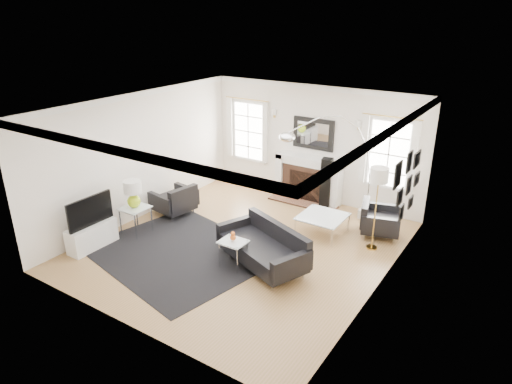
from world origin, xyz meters
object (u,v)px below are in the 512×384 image
Objects in this scene: fireplace at (308,179)px; arc_floor_lamp at (329,163)px; armchair_right at (378,220)px; sofa at (265,248)px; armchair_left at (176,201)px; gourd_lamp at (133,192)px; coffee_table at (323,217)px.

fireplace is 0.70× the size of arc_floor_lamp.
sofa is at bearing -120.43° from armchair_right.
armchair_left reaches higher than armchair_right.
sofa reaches higher than armchair_right.
fireplace is 3.24m from sofa.
gourd_lamp is (-2.93, -0.42, 0.59)m from sofa.
armchair_right is 1.77× the size of gourd_lamp.
armchair_left reaches higher than coffee_table.
sofa is 3.02m from gourd_lamp.
gourd_lamp reaches higher than fireplace.
fireplace is 3.23m from armchair_left.
fireplace reaches higher than sofa.
arc_floor_lamp is (3.00, 1.66, 0.99)m from armchair_left.
armchair_left is at bearing -163.51° from coffee_table.
armchair_right is (4.22, 1.55, -0.01)m from armchair_left.
armchair_right is (1.34, 2.29, -0.01)m from sofa.
gourd_lamp is at bearing -147.71° from armchair_right.
fireplace is at bearing 58.35° from gourd_lamp.
armchair_right is 5.09m from gourd_lamp.
gourd_lamp reaches higher than armchair_right.
armchair_left is 4.49m from armchair_right.
arc_floor_lamp is (3.06, 2.82, 0.40)m from gourd_lamp.
armchair_left is at bearing 165.57° from sofa.
fireplace is 4.21m from gourd_lamp.
fireplace is 1.72× the size of armchair_left.
coffee_table is 1.20m from arc_floor_lamp.
sofa is (0.73, -3.15, -0.21)m from fireplace.
arc_floor_lamp reaches higher than sofa.
arc_floor_lamp is (0.86, -0.75, 0.78)m from fireplace.
arc_floor_lamp reaches higher than gourd_lamp.
sofa is 2.65m from armchair_right.
arc_floor_lamp reaches higher than armchair_right.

